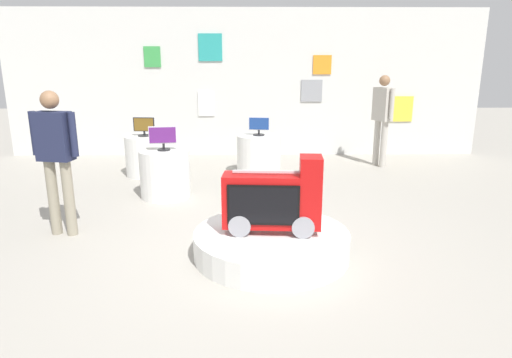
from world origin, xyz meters
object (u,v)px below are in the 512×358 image
at_px(display_pedestal_left_rear, 259,155).
at_px(display_pedestal_center_rear, 146,156).
at_px(display_pedestal_right_rear, 165,174).
at_px(tv_on_right_rear, 163,137).
at_px(tv_on_center_rear, 144,127).
at_px(tv_on_left_rear, 259,126).
at_px(main_display_pedestal, 271,243).
at_px(novelty_firetruck_tv, 274,202).
at_px(shopper_browsing_near_truck, 56,153).
at_px(shopper_browsing_rear, 382,114).

distance_m(display_pedestal_left_rear, display_pedestal_center_rear, 2.00).
height_order(display_pedestal_right_rear, tv_on_right_rear, tv_on_right_rear).
height_order(display_pedestal_left_rear, tv_on_right_rear, tv_on_right_rear).
height_order(tv_on_center_rear, tv_on_right_rear, tv_on_right_rear).
bearing_deg(tv_on_left_rear, display_pedestal_center_rear, -179.08).
height_order(main_display_pedestal, tv_on_left_rear, tv_on_left_rear).
distance_m(display_pedestal_center_rear, tv_on_center_rear, 0.52).
xyz_separation_m(tv_on_left_rear, tv_on_center_rear, (-2.00, -0.04, -0.01)).
distance_m(main_display_pedestal, novelty_firetruck_tv, 0.46).
distance_m(novelty_firetruck_tv, display_pedestal_left_rear, 3.46).
xyz_separation_m(display_pedestal_left_rear, display_pedestal_right_rear, (-1.43, -1.34, 0.00)).
height_order(novelty_firetruck_tv, display_pedestal_right_rear, novelty_firetruck_tv).
xyz_separation_m(tv_on_left_rear, shopper_browsing_near_truck, (-2.36, -2.81, 0.10)).
relative_size(main_display_pedestal, display_pedestal_left_rear, 2.09).
relative_size(display_pedestal_center_rear, display_pedestal_right_rear, 0.96).
xyz_separation_m(display_pedestal_center_rear, display_pedestal_right_rear, (0.58, -1.30, 0.00)).
height_order(tv_on_left_rear, display_pedestal_center_rear, tv_on_left_rear).
distance_m(tv_on_left_rear, display_pedestal_center_rear, 2.07).
relative_size(main_display_pedestal, shopper_browsing_rear, 0.94).
height_order(tv_on_center_rear, shopper_browsing_rear, shopper_browsing_rear).
xyz_separation_m(display_pedestal_center_rear, shopper_browsing_near_truck, (-0.36, -2.78, 0.63)).
distance_m(tv_on_left_rear, tv_on_right_rear, 1.96).
distance_m(main_display_pedestal, display_pedestal_center_rear, 3.99).
distance_m(main_display_pedestal, tv_on_right_rear, 2.69).
bearing_deg(tv_on_center_rear, display_pedestal_center_rear, 96.26).
height_order(novelty_firetruck_tv, shopper_browsing_rear, shopper_browsing_rear).
bearing_deg(tv_on_right_rear, display_pedestal_right_rear, 82.41).
xyz_separation_m(main_display_pedestal, tv_on_left_rear, (-0.05, 3.44, 0.75)).
distance_m(main_display_pedestal, display_pedestal_left_rear, 3.46).
height_order(tv_on_left_rear, shopper_browsing_near_truck, shopper_browsing_near_truck).
distance_m(tv_on_left_rear, shopper_browsing_rear, 2.45).
height_order(novelty_firetruck_tv, shopper_browsing_near_truck, shopper_browsing_near_truck).
height_order(main_display_pedestal, display_pedestal_center_rear, display_pedestal_center_rear).
distance_m(display_pedestal_left_rear, display_pedestal_right_rear, 1.96).
bearing_deg(tv_on_right_rear, tv_on_left_rear, 43.13).
xyz_separation_m(display_pedestal_center_rear, shopper_browsing_rear, (4.36, 0.67, 0.66)).
bearing_deg(display_pedestal_center_rear, display_pedestal_right_rear, -66.13).
height_order(main_display_pedestal, shopper_browsing_near_truck, shopper_browsing_near_truck).
distance_m(tv_on_center_rear, shopper_browsing_rear, 4.42).
bearing_deg(novelty_firetruck_tv, display_pedestal_right_rear, 125.33).
xyz_separation_m(tv_on_center_rear, shopper_browsing_rear, (4.36, 0.68, 0.14)).
bearing_deg(tv_on_right_rear, tv_on_center_rear, 113.83).
bearing_deg(tv_on_right_rear, novelty_firetruck_tv, -54.61).
xyz_separation_m(tv_on_left_rear, shopper_browsing_rear, (2.36, 0.64, 0.13)).
xyz_separation_m(tv_on_left_rear, display_pedestal_center_rear, (-2.00, -0.03, -0.53)).
relative_size(display_pedestal_left_rear, shopper_browsing_rear, 0.45).
bearing_deg(tv_on_center_rear, shopper_browsing_near_truck, -97.30).
bearing_deg(display_pedestal_right_rear, display_pedestal_left_rear, 43.15).
height_order(tv_on_center_rear, shopper_browsing_near_truck, shopper_browsing_near_truck).
bearing_deg(display_pedestal_left_rear, display_pedestal_right_rear, -136.85).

